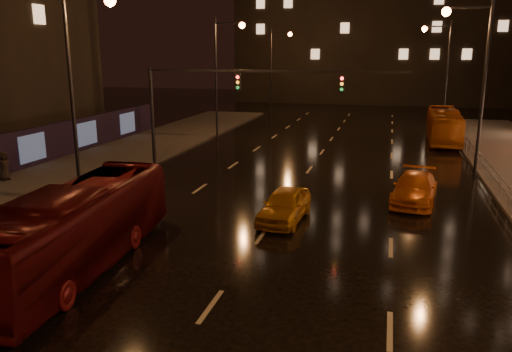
% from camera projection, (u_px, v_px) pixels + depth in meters
% --- Properties ---
extents(ground, '(140.00, 140.00, 0.00)m').
position_uv_depth(ground, '(304.00, 177.00, 29.36)').
color(ground, black).
rests_on(ground, ground).
extents(sidewalk_left, '(7.00, 70.00, 0.15)m').
position_uv_depth(sidewalk_left, '(52.00, 182.00, 28.03)').
color(sidewalk_left, '#38332D').
rests_on(sidewalk_left, ground).
extents(traffic_signal, '(15.31, 0.32, 6.20)m').
position_uv_depth(traffic_signal, '(221.00, 94.00, 29.49)').
color(traffic_signal, black).
rests_on(traffic_signal, ground).
extents(railing_right, '(0.05, 56.00, 1.00)m').
position_uv_depth(railing_right, '(501.00, 182.00, 24.71)').
color(railing_right, '#99999E').
rests_on(railing_right, sidewalk_right).
extents(bus_red, '(3.18, 10.38, 2.85)m').
position_uv_depth(bus_red, '(77.00, 228.00, 16.60)').
color(bus_red, '#4F0B0D').
rests_on(bus_red, ground).
extents(bus_curb, '(2.54, 9.76, 2.70)m').
position_uv_depth(bus_curb, '(444.00, 126.00, 40.75)').
color(bus_curb, '#AA5011').
rests_on(bus_curb, ground).
extents(taxi_near, '(1.96, 4.24, 1.41)m').
position_uv_depth(taxi_near, '(285.00, 205.00, 21.56)').
color(taxi_near, '#C37D12').
rests_on(taxi_near, ground).
extents(taxi_far, '(2.54, 5.01, 1.39)m').
position_uv_depth(taxi_far, '(415.00, 188.00, 24.28)').
color(taxi_far, '#D16013').
rests_on(taxi_far, ground).
extents(pedestrian_c, '(0.65, 0.87, 1.62)m').
position_uv_depth(pedestrian_c, '(4.00, 166.00, 27.85)').
color(pedestrian_c, black).
rests_on(pedestrian_c, sidewalk_left).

